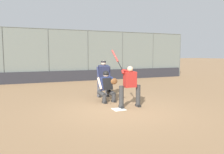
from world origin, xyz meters
TOP-DOWN VIEW (x-y plane):
  - ground_plane at (0.00, 0.00)m, footprint 160.00×160.00m
  - home_plate_marker at (0.00, 0.00)m, footprint 0.43×0.43m
  - backstop_fence at (0.00, -8.78)m, footprint 19.76×0.08m
  - padding_wall at (0.00, -8.68)m, footprint 19.29×0.18m
  - bleachers_beyond at (-1.32, -10.93)m, footprint 13.78×1.95m
  - batter_at_plate at (-0.49, -0.14)m, footprint 0.99×0.62m
  - catcher_behind_plate at (-0.06, -1.33)m, footprint 0.72×0.82m
  - umpire_home at (-0.28, -2.35)m, footprint 0.67×0.41m

SIDE VIEW (x-z plane):
  - ground_plane at x=0.00m, z-range 0.00..0.00m
  - home_plate_marker at x=0.00m, z-range 0.00..0.01m
  - padding_wall at x=0.00m, z-range 0.00..0.77m
  - bleachers_beyond at x=-1.32m, z-range -0.20..0.96m
  - catcher_behind_plate at x=-0.06m, z-range 0.02..1.30m
  - batter_at_plate at x=-0.49m, z-range -0.23..1.88m
  - umpire_home at x=-0.28m, z-range 0.06..1.71m
  - backstop_fence at x=0.00m, z-range 0.09..3.78m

